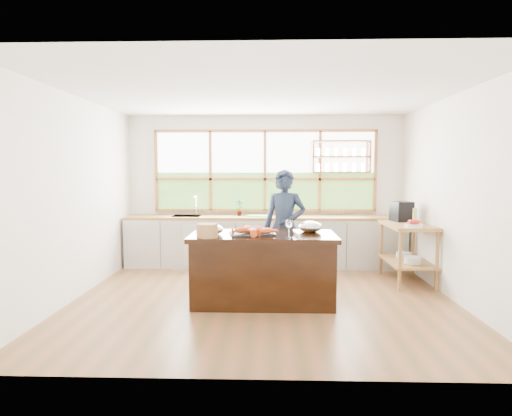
{
  "coord_description": "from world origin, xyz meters",
  "views": [
    {
      "loc": [
        0.08,
        -5.61,
        1.71
      ],
      "look_at": [
        -0.1,
        0.15,
        1.2
      ],
      "focal_mm": 30.0,
      "sensor_mm": 36.0,
      "label": 1
    }
  ],
  "objects_px": {
    "espresso_machine": "(402,211)",
    "island": "(263,268)",
    "cook": "(284,227)",
    "wicker_basket": "(207,231)"
  },
  "relations": [
    {
      "from": "espresso_machine",
      "to": "island",
      "type": "bearing_deg",
      "value": -159.96
    },
    {
      "from": "cook",
      "to": "espresso_machine",
      "type": "height_order",
      "value": "cook"
    },
    {
      "from": "cook",
      "to": "wicker_basket",
      "type": "height_order",
      "value": "cook"
    },
    {
      "from": "island",
      "to": "cook",
      "type": "bearing_deg",
      "value": 71.52
    },
    {
      "from": "island",
      "to": "espresso_machine",
      "type": "distance_m",
      "value": 2.69
    },
    {
      "from": "cook",
      "to": "island",
      "type": "bearing_deg",
      "value": -95.91
    },
    {
      "from": "cook",
      "to": "espresso_machine",
      "type": "distance_m",
      "value": 1.96
    },
    {
      "from": "espresso_machine",
      "to": "wicker_basket",
      "type": "bearing_deg",
      "value": -161.9
    },
    {
      "from": "island",
      "to": "espresso_machine",
      "type": "relative_size",
      "value": 5.85
    },
    {
      "from": "island",
      "to": "wicker_basket",
      "type": "relative_size",
      "value": 7.17
    }
  ]
}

